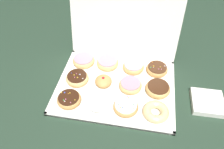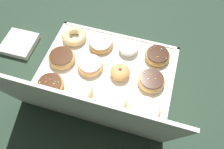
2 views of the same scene
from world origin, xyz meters
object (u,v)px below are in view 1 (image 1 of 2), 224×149
sprinkle_donut_2 (126,106)px  donut_box (116,86)px  cruller_donut_3 (156,112)px  chocolate_frosted_donut_7 (158,89)px  pink_frosted_donut_8 (84,60)px  jelly_filled_donut_5 (103,82)px  sprinkle_donut_4 (77,78)px  pink_frosted_donut_10 (133,66)px  sprinkle_donut_11 (157,69)px  pink_frosted_donut_6 (130,85)px  pink_frosted_donut_9 (108,62)px  sprinkle_donut_0 (69,99)px  powdered_filled_donut_1 (97,104)px  napkin_stack (207,102)px

sprinkle_donut_2 → donut_box: bearing=117.4°
cruller_donut_3 → chocolate_frosted_donut_7: (0.00, 0.13, 0.00)m
pink_frosted_donut_8 → jelly_filled_donut_5: bearing=-45.3°
sprinkle_donut_4 → chocolate_frosted_donut_7: 0.40m
chocolate_frosted_donut_7 → pink_frosted_donut_10: (-0.13, 0.13, -0.00)m
sprinkle_donut_11 → chocolate_frosted_donut_7: bearing=-86.6°
donut_box → pink_frosted_donut_8: size_ratio=4.79×
pink_frosted_donut_8 → pink_frosted_donut_6: bearing=-26.0°
cruller_donut_3 → chocolate_frosted_donut_7: 0.13m
pink_frosted_donut_9 → sprinkle_donut_4: bearing=-132.3°
sprinkle_donut_0 → powdered_filled_donut_1: bearing=-1.7°
cruller_donut_3 → sprinkle_donut_4: bearing=161.7°
jelly_filled_donut_5 → sprinkle_donut_11: size_ratio=0.75×
donut_box → sprinkle_donut_0: bearing=-145.6°
chocolate_frosted_donut_7 → pink_frosted_donut_10: chocolate_frosted_donut_7 is taller
pink_frosted_donut_6 → pink_frosted_donut_9: (-0.14, 0.13, 0.00)m
napkin_stack → powdered_filled_donut_1: bearing=-167.7°
pink_frosted_donut_9 → napkin_stack: 0.53m
sprinkle_donut_0 → chocolate_frosted_donut_7: (0.40, 0.13, 0.00)m
jelly_filled_donut_5 → sprinkle_donut_11: jelly_filled_donut_5 is taller
powdered_filled_donut_1 → chocolate_frosted_donut_7: bearing=27.3°
powdered_filled_donut_1 → sprinkle_donut_0: bearing=178.3°
sprinkle_donut_2 → sprinkle_donut_11: 0.29m
pink_frosted_donut_9 → sprinkle_donut_11: (0.26, -0.00, -0.00)m
pink_frosted_donut_10 → napkin_stack: bearing=-24.1°
powdered_filled_donut_1 → pink_frosted_donut_9: powdered_filled_donut_1 is taller
sprinkle_donut_0 → sprinkle_donut_4: size_ratio=0.98×
jelly_filled_donut_5 → pink_frosted_donut_6: jelly_filled_donut_5 is taller
pink_frosted_donut_9 → sprinkle_donut_11: bearing=-0.4°
pink_frosted_donut_6 → napkin_stack: bearing=-5.1°
sprinkle_donut_2 → cruller_donut_3: 0.13m
sprinkle_donut_2 → pink_frosted_donut_8: same height
powdered_filled_donut_1 → cruller_donut_3: powdered_filled_donut_1 is taller
pink_frosted_donut_6 → sprinkle_donut_11: same height
chocolate_frosted_donut_7 → sprinkle_donut_4: bearing=-179.7°
pink_frosted_donut_6 → napkin_stack: pink_frosted_donut_6 is taller
sprinkle_donut_0 → pink_frosted_donut_6: 0.30m
powdered_filled_donut_1 → pink_frosted_donut_9: 0.27m
donut_box → powdered_filled_donut_1: bearing=-114.3°
donut_box → pink_frosted_donut_6: pink_frosted_donut_6 is taller
cruller_donut_3 → pink_frosted_donut_6: bearing=133.1°
pink_frosted_donut_10 → chocolate_frosted_donut_7: bearing=-45.3°
cruller_donut_3 → sprinkle_donut_11: size_ratio=1.04×
chocolate_frosted_donut_7 → sprinkle_donut_11: (-0.01, 0.14, -0.00)m
donut_box → sprinkle_donut_0: sprinkle_donut_0 is taller
sprinkle_donut_4 → pink_frosted_donut_6: bearing=1.2°
sprinkle_donut_0 → sprinkle_donut_11: (0.39, 0.27, -0.00)m
pink_frosted_donut_10 → sprinkle_donut_2: bearing=-91.3°
sprinkle_donut_4 → sprinkle_donut_11: sprinkle_donut_4 is taller
sprinkle_donut_0 → sprinkle_donut_2: (0.26, 0.01, -0.00)m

